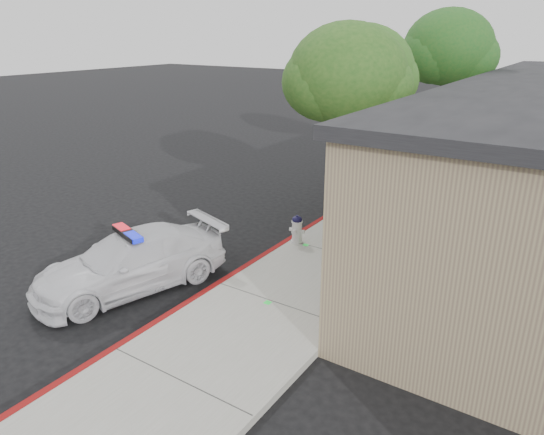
{
  "coord_description": "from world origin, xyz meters",
  "views": [
    {
      "loc": [
        6.71,
        -7.82,
        5.58
      ],
      "look_at": [
        0.39,
        1.72,
        1.28
      ],
      "focal_mm": 32.98,
      "sensor_mm": 36.0,
      "label": 1
    }
  ],
  "objects_px": {
    "street_tree_mid": "(361,74)",
    "fire_hydrant": "(297,229)",
    "street_tree_far": "(449,51)",
    "street_tree_near": "(347,79)",
    "police_car": "(131,262)"
  },
  "relations": [
    {
      "from": "street_tree_far",
      "to": "street_tree_near",
      "type": "bearing_deg",
      "value": -93.31
    },
    {
      "from": "street_tree_near",
      "to": "street_tree_far",
      "type": "distance_m",
      "value": 7.79
    },
    {
      "from": "police_car",
      "to": "street_tree_near",
      "type": "relative_size",
      "value": 0.84
    },
    {
      "from": "street_tree_near",
      "to": "street_tree_mid",
      "type": "height_order",
      "value": "street_tree_near"
    },
    {
      "from": "fire_hydrant",
      "to": "street_tree_near",
      "type": "bearing_deg",
      "value": 61.64
    },
    {
      "from": "fire_hydrant",
      "to": "street_tree_mid",
      "type": "distance_m",
      "value": 4.81
    },
    {
      "from": "street_tree_mid",
      "to": "fire_hydrant",
      "type": "bearing_deg",
      "value": -97.22
    },
    {
      "from": "street_tree_near",
      "to": "street_tree_far",
      "type": "relative_size",
      "value": 0.91
    },
    {
      "from": "police_car",
      "to": "fire_hydrant",
      "type": "distance_m",
      "value": 4.51
    },
    {
      "from": "police_car",
      "to": "fire_hydrant",
      "type": "height_order",
      "value": "police_car"
    },
    {
      "from": "street_tree_mid",
      "to": "street_tree_far",
      "type": "distance_m",
      "value": 6.4
    },
    {
      "from": "fire_hydrant",
      "to": "street_tree_mid",
      "type": "bearing_deg",
      "value": 76.99
    },
    {
      "from": "police_car",
      "to": "street_tree_far",
      "type": "xyz_separation_m",
      "value": [
        3.04,
        13.22,
        4.2
      ]
    },
    {
      "from": "fire_hydrant",
      "to": "street_tree_far",
      "type": "height_order",
      "value": "street_tree_far"
    },
    {
      "from": "street_tree_near",
      "to": "street_tree_mid",
      "type": "xyz_separation_m",
      "value": [
        -0.23,
        1.41,
        0.02
      ]
    }
  ]
}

